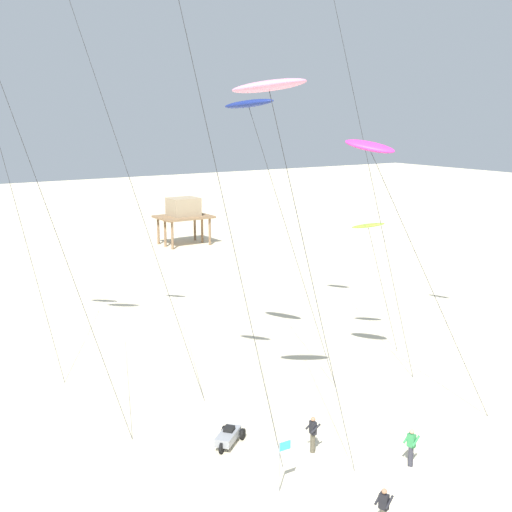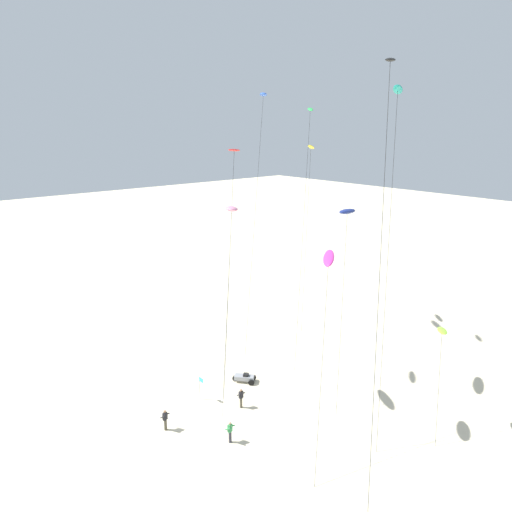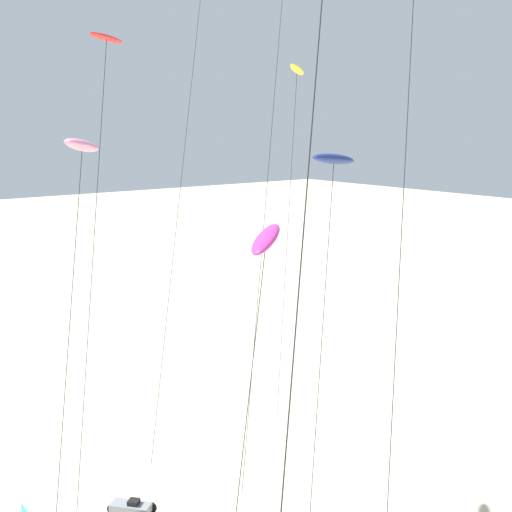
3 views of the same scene
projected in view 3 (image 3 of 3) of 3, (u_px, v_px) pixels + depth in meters
kite_green at (281, 8)px, 34.22m from camera, size 5.74×7.08×23.50m
kite_pink at (82, 147)px, 24.64m from camera, size 3.81×4.38×16.18m
kite_red at (106, 50)px, 27.49m from camera, size 3.63×4.72×20.03m
kite_navy at (334, 161)px, 26.37m from camera, size 4.06×5.64×15.52m
kite_yellow at (297, 74)px, 40.05m from camera, size 3.94×4.94×19.93m
kite_magenta at (266, 242)px, 20.71m from camera, size 4.99×6.20×13.65m
beach_buggy at (132, 508)px, 29.37m from camera, size 1.97×1.83×0.82m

